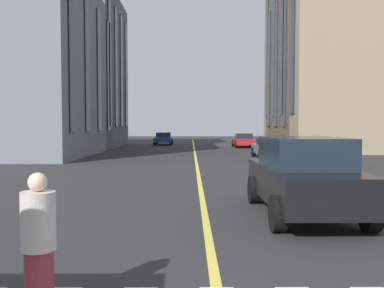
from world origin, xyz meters
The scene contains 10 objects.
lane_centre_line centered at (20.00, 0.00, 0.00)m, with size 80.00×0.16×0.01m.
car_blue_parked_b centered at (44.39, 3.35, 0.70)m, with size 4.40×1.95×1.37m.
car_grey_parked_a centered at (25.44, -4.90, 0.70)m, with size 4.40×1.95×1.37m.
car_black_oncoming centered at (8.35, -2.36, 0.97)m, with size 4.70×2.14×1.88m.
car_red_near centered at (39.13, -4.90, 0.70)m, with size 4.40×1.95×1.37m.
pedestrian_near centered at (3.11, 2.04, 0.82)m, with size 0.38×0.38×1.64m.
building_left_near centered at (39.47, 13.97, 7.40)m, with size 12.22×13.06×14.81m.
building_right_near centered at (35.30, -13.02, 10.89)m, with size 14.01×11.16×21.78m.
building_left_far centered at (28.78, 13.11, 6.15)m, with size 14.71×11.35×12.30m.
building_right_far centered at (36.06, -12.43, 7.38)m, with size 10.04×9.99×14.76m.
Camera 1 is at (-1.41, 0.35, 2.16)m, focal length 38.33 mm.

